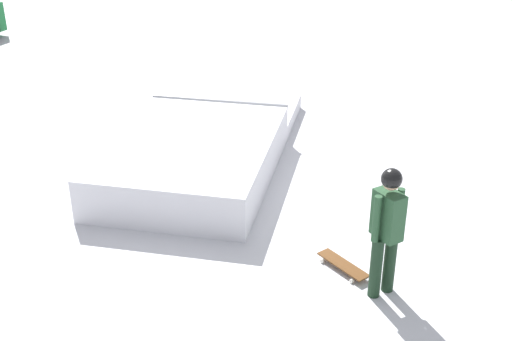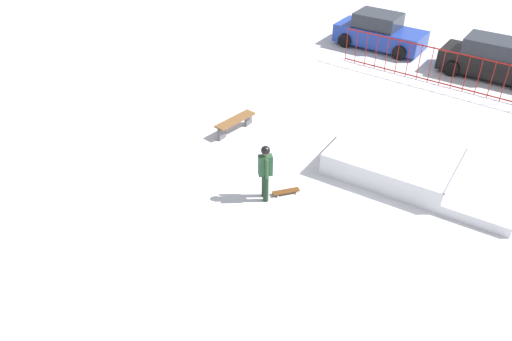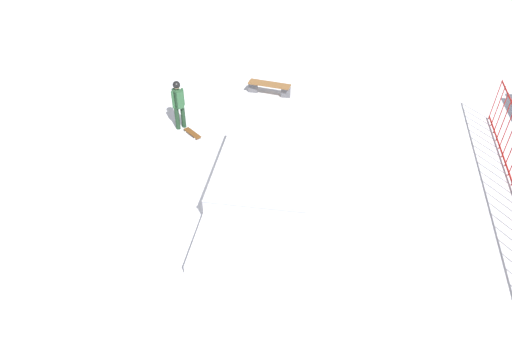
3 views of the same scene
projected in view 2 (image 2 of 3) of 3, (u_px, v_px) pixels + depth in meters
name	position (u px, v px, depth m)	size (l,w,h in m)	color
ground_plane	(379.00, 175.00, 15.04)	(60.00, 60.00, 0.00)	silver
skate_ramp	(408.00, 167.00, 14.83)	(5.47, 2.75, 0.74)	silver
skater	(265.00, 169.00, 13.55)	(0.43, 0.42, 1.73)	black
skateboard	(286.00, 191.00, 14.25)	(0.66, 0.74, 0.09)	#593314
perimeter_fence	(454.00, 70.00, 19.62)	(9.53, 0.53, 1.50)	maroon
park_bench	(235.00, 122.00, 17.00)	(0.63, 1.65, 0.48)	brown
parked_car_blue	(379.00, 32.00, 23.31)	(4.14, 1.99, 1.60)	#1E3899
parked_car_black	(492.00, 60.00, 20.59)	(4.13, 1.97, 1.60)	black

